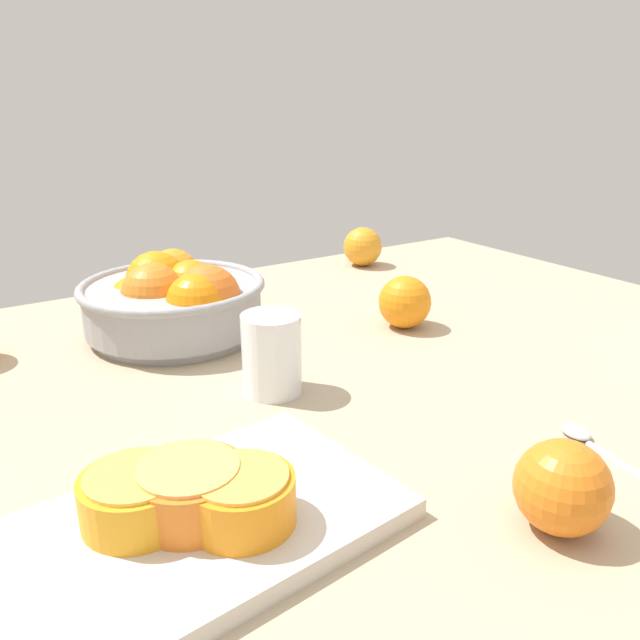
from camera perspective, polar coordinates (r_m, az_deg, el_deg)
ground_plane at (r=72.83cm, az=0.85°, el=-6.67°), size 132.33×98.18×3.00cm
fruit_bowl at (r=86.43cm, az=-13.01°, el=1.82°), size 24.59×24.59×10.92cm
juice_glass at (r=68.65cm, az=-4.36°, el=-3.48°), size 6.53×6.53×8.89cm
cutting_board at (r=49.61cm, az=-11.35°, el=-18.01°), size 31.89×21.14×1.63cm
orange_half_0 at (r=48.55cm, az=-11.68°, el=-14.83°), size 8.47×8.47×4.11cm
orange_half_1 at (r=48.98cm, az=-16.20°, el=-15.08°), size 8.20×8.20×3.88cm
orange_half_2 at (r=47.27cm, az=-7.09°, el=-15.69°), size 7.84×7.84×3.97cm
loose_orange_1 at (r=51.59cm, az=21.30°, el=-13.74°), size 7.14×7.14×7.14cm
loose_orange_3 at (r=120.52cm, az=3.88°, el=6.62°), size 7.29×7.29×7.29cm
loose_orange_4 at (r=88.40cm, az=7.67°, el=1.62°), size 7.32×7.32×7.32cm
spoon at (r=63.40cm, az=25.04°, el=-11.03°), size 4.26×18.06×1.00cm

